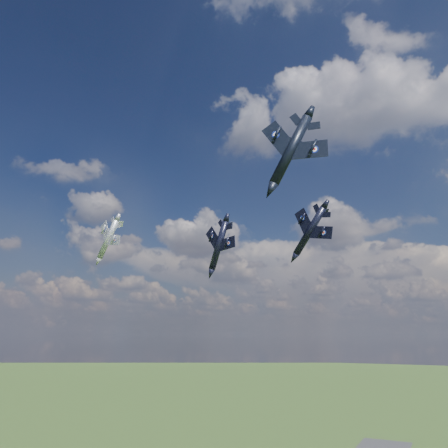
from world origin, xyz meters
The scene contains 4 objects.
jet_lead_navy centered at (5.43, 17.84, 78.64)m, with size 9.28×12.94×2.68m, color black, non-canonical shape.
jet_right_navy centered at (27.89, -6.30, 83.87)m, with size 9.16×12.77×2.64m, color black, non-canonical shape.
jet_high_navy centered at (17.11, 38.86, 84.58)m, with size 11.75×16.38×3.39m, color black, non-canonical shape.
jet_left_silver centered at (-23.91, 20.09, 83.15)m, with size 9.57×13.34×2.76m, color #94959E, non-canonical shape.
Camera 1 is at (42.89, -53.31, 62.31)m, focal length 35.00 mm.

